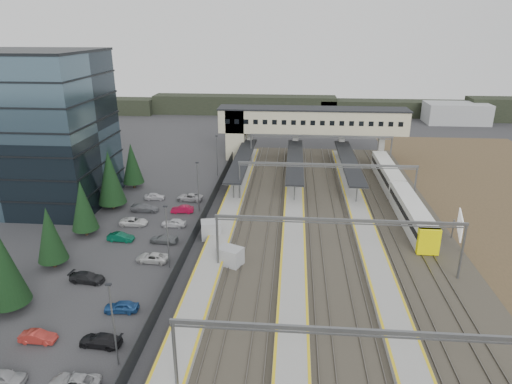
# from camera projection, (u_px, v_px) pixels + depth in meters

# --- Properties ---
(ground) EXTENTS (220.00, 220.00, 0.00)m
(ground) POSITION_uv_depth(u_px,v_px,m) (242.00, 241.00, 62.36)
(ground) COLOR #2B2B2D
(ground) RESTS_ON ground
(office_building) EXTENTS (24.30, 18.30, 24.30)m
(office_building) POSITION_uv_depth(u_px,v_px,m) (24.00, 129.00, 72.25)
(office_building) COLOR #3A5260
(office_building) RESTS_ON ground
(conifer_row) EXTENTS (4.42, 49.82, 9.50)m
(conifer_row) POSITION_uv_depth(u_px,v_px,m) (69.00, 214.00, 58.82)
(conifer_row) COLOR black
(conifer_row) RESTS_ON ground
(car_park) EXTENTS (10.50, 44.62, 1.29)m
(car_park) POSITION_uv_depth(u_px,v_px,m) (135.00, 251.00, 58.28)
(car_park) COLOR #97979A
(car_park) RESTS_ON ground
(lampposts) EXTENTS (0.50, 53.25, 8.07)m
(lampposts) POSITION_uv_depth(u_px,v_px,m) (185.00, 206.00, 62.67)
(lampposts) COLOR slate
(lampposts) RESTS_ON ground
(fence) EXTENTS (0.08, 90.00, 2.00)m
(fence) POSITION_uv_depth(u_px,v_px,m) (202.00, 218.00, 67.21)
(fence) COLOR #26282B
(fence) RESTS_ON ground
(relay_cabin_near) EXTENTS (3.46, 3.08, 2.38)m
(relay_cabin_near) POSITION_uv_depth(u_px,v_px,m) (230.00, 257.00, 55.55)
(relay_cabin_near) COLOR #979A9C
(relay_cabin_near) RESTS_ON ground
(relay_cabin_far) EXTENTS (3.12, 2.78, 2.46)m
(relay_cabin_far) POSITION_uv_depth(u_px,v_px,m) (211.00, 230.00, 62.82)
(relay_cabin_far) COLOR #979A9C
(relay_cabin_far) RESTS_ON ground
(rail_corridor) EXTENTS (34.00, 90.00, 0.92)m
(rail_corridor) POSITION_uv_depth(u_px,v_px,m) (310.00, 226.00, 66.20)
(rail_corridor) COLOR #332F26
(rail_corridor) RESTS_ON ground
(canopies) EXTENTS (23.10, 30.00, 3.28)m
(canopies) POSITION_uv_depth(u_px,v_px,m) (295.00, 160.00, 85.73)
(canopies) COLOR black
(canopies) RESTS_ON ground
(footbridge) EXTENTS (40.40, 6.40, 11.20)m
(footbridge) POSITION_uv_depth(u_px,v_px,m) (299.00, 123.00, 98.33)
(footbridge) COLOR #B6B08D
(footbridge) RESTS_ON ground
(gantries) EXTENTS (28.40, 62.28, 7.17)m
(gantries) POSITION_uv_depth(u_px,v_px,m) (332.00, 195.00, 62.16)
(gantries) COLOR slate
(gantries) RESTS_ON ground
(train) EXTENTS (2.75, 38.28, 3.47)m
(train) POSITION_uv_depth(u_px,v_px,m) (398.00, 192.00, 74.98)
(train) COLOR silver
(train) RESTS_ON ground
(billboard) EXTENTS (1.45, 5.32, 4.53)m
(billboard) POSITION_uv_depth(u_px,v_px,m) (460.00, 226.00, 59.72)
(billboard) COLOR slate
(billboard) RESTS_ON ground
(treeline_far) EXTENTS (170.00, 19.00, 7.00)m
(treeline_far) POSITION_uv_depth(u_px,v_px,m) (348.00, 108.00, 145.83)
(treeline_far) COLOR black
(treeline_far) RESTS_ON ground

